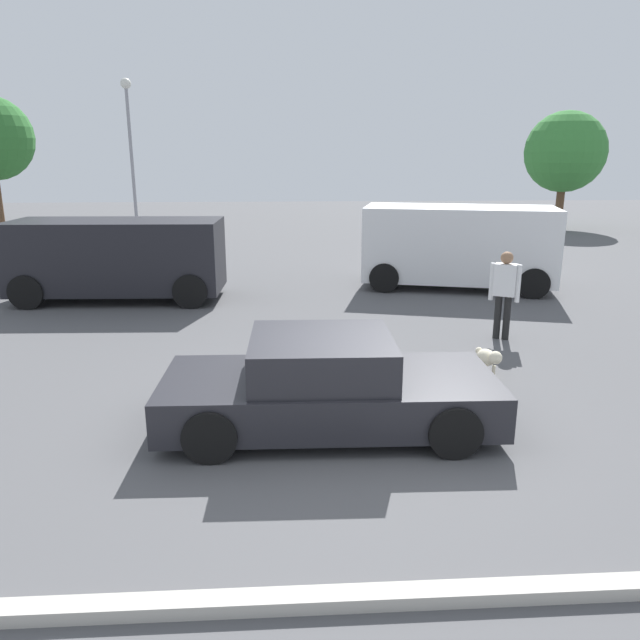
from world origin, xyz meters
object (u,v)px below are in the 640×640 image
at_px(van_white, 458,244).
at_px(light_post_near, 130,131).
at_px(suv_dark, 118,257).
at_px(sedan_foreground, 327,386).
at_px(dog, 488,358).
at_px(pedestrian, 505,288).

distance_m(van_white, light_post_near, 16.58).
bearing_deg(van_white, suv_dark, 20.79).
height_order(sedan_foreground, suv_dark, suv_dark).
bearing_deg(dog, sedan_foreground, -70.67).
bearing_deg(pedestrian, sedan_foreground, -16.72).
distance_m(van_white, suv_dark, 8.64).
bearing_deg(light_post_near, pedestrian, -57.03).
relative_size(pedestrian, light_post_near, 0.26).
distance_m(sedan_foreground, dog, 3.25).
relative_size(dog, pedestrian, 0.38).
bearing_deg(pedestrian, van_white, -157.69).
distance_m(dog, pedestrian, 2.26).
bearing_deg(suv_dark, sedan_foreground, -56.75).
bearing_deg(sedan_foreground, pedestrian, 46.72).
height_order(sedan_foreground, van_white, van_white).
distance_m(pedestrian, light_post_near, 19.99).
height_order(dog, light_post_near, light_post_near).
xyz_separation_m(van_white, light_post_near, (-11.16, 11.82, 3.28)).
distance_m(sedan_foreground, light_post_near, 21.78).
height_order(sedan_foreground, light_post_near, light_post_near).
bearing_deg(light_post_near, suv_dark, -78.64).
relative_size(sedan_foreground, pedestrian, 2.52).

